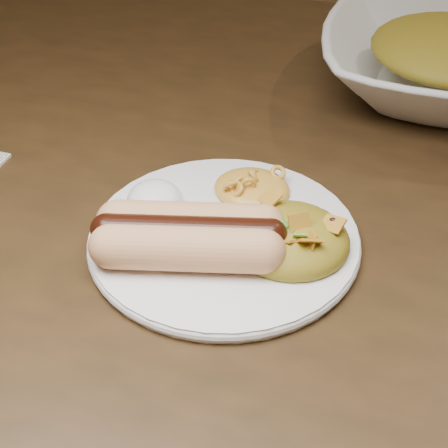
% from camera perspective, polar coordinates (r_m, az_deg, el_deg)
% --- Properties ---
extents(table, '(1.60, 0.90, 0.75)m').
position_cam_1_polar(table, '(0.81, -0.90, 1.27)').
color(table, '#3B2512').
rests_on(table, floor).
extents(plate, '(0.30, 0.30, 0.01)m').
position_cam_1_polar(plate, '(0.61, 0.00, -1.18)').
color(plate, white).
rests_on(plate, table).
extents(hotdog, '(0.14, 0.10, 0.04)m').
position_cam_1_polar(hotdog, '(0.58, -2.97, -0.92)').
color(hotdog, '#EBA35C').
rests_on(hotdog, plate).
extents(mac_and_cheese, '(0.08, 0.08, 0.03)m').
position_cam_1_polar(mac_and_cheese, '(0.65, 2.35, 3.67)').
color(mac_and_cheese, gold).
rests_on(mac_and_cheese, plate).
extents(sour_cream, '(0.06, 0.06, 0.03)m').
position_cam_1_polar(sour_cream, '(0.63, -5.83, 2.59)').
color(sour_cream, white).
rests_on(sour_cream, plate).
extents(taco_salad, '(0.11, 0.10, 0.05)m').
position_cam_1_polar(taco_salad, '(0.59, 5.49, -0.44)').
color(taco_salad, '#B05B1B').
rests_on(taco_salad, plate).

